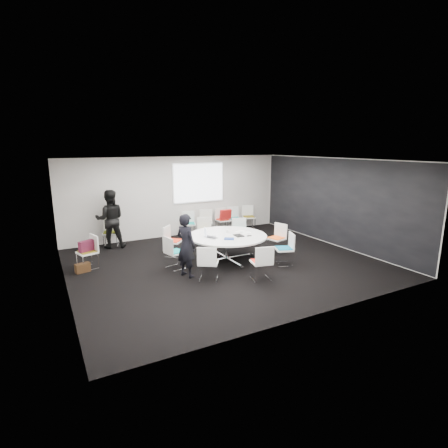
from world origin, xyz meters
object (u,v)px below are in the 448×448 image
chair_back_b (206,226)px  chair_ring_b (240,237)px  chair_ring_e (175,258)px  cup (228,231)px  brown_bag (83,268)px  chair_ring_d (173,247)px  chair_spare_left (88,258)px  person_main (186,245)px  chair_person_back (111,238)px  chair_ring_f (208,269)px  chair_back_a (189,228)px  chair_ring_a (276,244)px  chair_back_e (249,221)px  maroon_bag (87,246)px  chair_ring_g (261,269)px  chair_back_c (223,225)px  conference_table (227,242)px  chair_ring_c (205,237)px  chair_back_d (234,223)px  chair_ring_h (284,255)px  person_back (110,219)px

chair_back_b → chair_ring_b: bearing=123.3°
chair_ring_e → cup: chair_ring_e is taller
chair_ring_b → brown_bag: bearing=25.7°
chair_ring_e → chair_ring_d: bearing=149.2°
chair_ring_e → chair_spare_left: 2.28m
chair_spare_left → person_main: (2.08, -1.73, 0.51)m
chair_person_back → cup: size_ratio=9.78×
chair_ring_f → chair_back_a: 4.29m
chair_ring_a → person_main: 3.20m
chair_back_e → maroon_bag: size_ratio=2.20×
chair_ring_g → chair_back_e: same height
chair_ring_e → chair_back_b: same height
chair_ring_f → chair_ring_e: bearing=143.6°
chair_ring_g → chair_back_c: (1.43, 4.68, 0.00)m
conference_table → maroon_bag: bearing=162.7°
chair_ring_c → chair_ring_b: bearing=167.0°
chair_ring_g → chair_back_a: same height
chair_back_a → chair_back_d: bearing=-162.8°
chair_ring_c → chair_back_c: same height
chair_ring_h → person_back: person_back is taller
chair_ring_a → chair_ring_b: 1.31m
chair_back_b → chair_spare_left: (-4.30, -1.87, 0.00)m
chair_ring_e → chair_back_c: (2.99, 2.95, 0.00)m
chair_ring_c → chair_ring_e: 2.35m
chair_ring_c → cup: size_ratio=9.78×
chair_ring_g → brown_bag: size_ratio=2.44×
chair_back_d → chair_spare_left: size_ratio=1.00×
conference_table → chair_person_back: bearing=131.3°
chair_ring_f → chair_back_b: size_ratio=1.00×
conference_table → maroon_bag: size_ratio=5.52×
chair_back_e → maroon_bag: 6.44m
chair_ring_g → chair_back_a: 4.69m
chair_ring_c → brown_bag: chair_ring_c is taller
chair_ring_c → chair_back_b: same height
chair_ring_e → brown_bag: (-2.18, 0.85, -0.16)m
chair_ring_a → chair_back_e: (0.95, 3.09, 0.00)m
chair_ring_h → chair_ring_a: bearing=-4.2°
chair_ring_g → chair_person_back: same height
chair_ring_c → brown_bag: (-3.83, -0.82, -0.16)m
chair_back_c → chair_spare_left: bearing=21.0°
conference_table → chair_back_d: (1.94, 2.99, -0.26)m
chair_ring_d → cup: chair_ring_d is taller
chair_ring_f → chair_back_b: 4.52m
chair_ring_c → chair_ring_e: bearing=66.4°
chair_ring_b → chair_ring_h: size_ratio=1.00×
person_back → chair_ring_e: bearing=122.4°
chair_back_d → brown_bag: 6.05m
chair_spare_left → maroon_bag: (-0.02, -0.00, 0.34)m
chair_ring_f → chair_back_b: same height
chair_ring_h → chair_ring_g: bearing=139.4°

